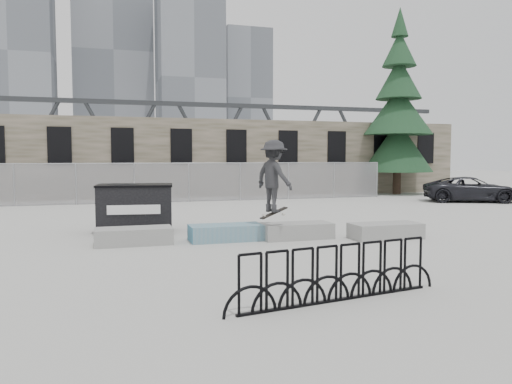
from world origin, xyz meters
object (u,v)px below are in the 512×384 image
Objects in this scene: spruce_tree at (398,115)px; planter_far_left at (134,235)px; planter_center_left at (226,232)px; bike_rack at (339,274)px; suv at (471,189)px; planter_offset at (386,230)px; skateboarder at (274,176)px; dumpster at (135,208)px; planter_center_right at (296,230)px.

planter_far_left is at bearing -140.49° from spruce_tree.
planter_center_left is at bearing -2.56° from planter_far_left.
bike_rack is 20.37m from suv.
planter_center_left is at bearing 167.20° from planter_offset.
spruce_tree is (9.95, 14.99, 4.65)m from planter_offset.
planter_far_left is 4.04m from skateboarder.
skateboarder is at bearing -11.00° from planter_far_left.
dumpster is 0.21× the size of spruce_tree.
bike_rack is at bearing -124.71° from spruce_tree.
bike_rack is (2.67, -8.50, -0.31)m from dumpster.
bike_rack is (-1.62, -5.96, 0.20)m from planter_center_right.
planter_center_left is 2.01m from planter_center_right.
planter_center_left is 1.00× the size of planter_offset.
planter_center_left is at bearing 173.17° from planter_center_right.
planter_center_right is 15.37m from suv.
dumpster is at bearing 26.38° from skateboarder.
planter_center_right is 0.94× the size of skateboarder.
bike_rack is (2.85, -6.31, 0.20)m from planter_far_left.
suv is at bearing -81.70° from skateboarder.
suv is (12.94, 8.27, 0.40)m from planter_center_right.
planter_center_right is 0.50× the size of bike_rack.
planter_center_left is at bearing -38.07° from dumpster.
planter_far_left and planter_offset have the same top height.
dumpster is (-4.29, 2.54, 0.50)m from planter_center_right.
planter_offset is 7.49m from dumpster.
planter_center_left is at bearing -135.74° from spruce_tree.
planter_center_right is 0.17× the size of spruce_tree.
suv is at bearing 44.34° from bike_rack.
spruce_tree is (16.83, 13.88, 4.65)m from planter_far_left.
suv is at bearing 25.40° from dumpster.
spruce_tree is at bearing 44.26° from planter_center_left.
skateboarder is at bearing 146.70° from suv.
planter_center_right is (4.47, -0.35, 0.00)m from planter_far_left.
planter_center_right is 0.43× the size of suv.
spruce_tree is at bearing 39.51° from planter_far_left.
spruce_tree is 2.48× the size of suv.
bike_rack is (-4.03, -5.20, 0.20)m from planter_offset.
planter_center_right is at bearing 162.46° from planter_offset.
dumpster is 8.92m from bike_rack.
planter_center_left is at bearing 39.38° from skateboarder.
skateboarder reaches higher than planter_center_right.
planter_far_left is 2.48m from planter_center_left.
planter_center_left is 3.29m from dumpster.
planter_center_right is 6.18m from bike_rack.
planter_offset is at bearing -17.54° from planter_center_right.
skateboarder is (-3.21, 0.40, 1.55)m from planter_offset.
planter_offset is (6.88, -1.11, 0.00)m from planter_far_left.
planter_far_left is 1.00× the size of planter_offset.
skateboarder is (-13.75, -8.64, 1.15)m from suv.
skateboarder reaches higher than dumpster.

